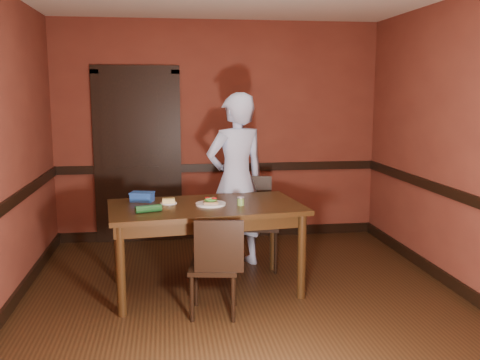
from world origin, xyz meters
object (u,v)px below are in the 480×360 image
object	(u,v)px
chair_far	(258,223)
cheese_saucer	(169,202)
chair_near	(214,265)
food_tub	(142,197)
sandwich_plate	(211,203)
sauce_jar	(241,201)
person	(236,181)
dining_table	(206,248)

from	to	relation	value
chair_far	cheese_saucer	bearing A→B (deg)	-140.36
chair_near	food_tub	xyz separation A→B (m)	(-0.60, 0.79, 0.44)
sandwich_plate	cheese_saucer	xyz separation A→B (m)	(-0.38, 0.11, -0.00)
sauce_jar	food_tub	xyz separation A→B (m)	(-0.90, 0.30, 0.01)
chair_far	person	size ratio (longest dim) A/B	0.52
cheese_saucer	food_tub	size ratio (longest dim) A/B	0.63
chair_far	sauce_jar	world-z (taller)	chair_far
cheese_saucer	food_tub	xyz separation A→B (m)	(-0.25, 0.13, 0.03)
chair_near	sauce_jar	world-z (taller)	sauce_jar
dining_table	sandwich_plate	xyz separation A→B (m)	(0.05, -0.01, 0.43)
person	sauce_jar	xyz separation A→B (m)	(-0.06, -0.76, -0.06)
sandwich_plate	sauce_jar	size ratio (longest dim) A/B	3.60
dining_table	food_tub	xyz separation A→B (m)	(-0.58, 0.23, 0.45)
chair_near	sandwich_plate	xyz separation A→B (m)	(0.02, 0.54, 0.41)
food_tub	dining_table	bearing A→B (deg)	-5.71
chair_far	person	world-z (taller)	person
sauce_jar	food_tub	bearing A→B (deg)	161.27
sauce_jar	person	bearing A→B (deg)	85.76
cheese_saucer	food_tub	world-z (taller)	food_tub
cheese_saucer	person	bearing A→B (deg)	39.85
cheese_saucer	food_tub	bearing A→B (deg)	151.51
sandwich_plate	sauce_jar	xyz separation A→B (m)	(0.27, -0.06, 0.02)
sandwich_plate	sauce_jar	world-z (taller)	sauce_jar
person	sauce_jar	bearing A→B (deg)	65.77
dining_table	chair_near	bearing A→B (deg)	-94.22
person	chair_far	bearing A→B (deg)	135.15
sauce_jar	food_tub	size ratio (longest dim) A/B	0.31
dining_table	person	distance (m)	0.93
dining_table	chair_far	size ratio (longest dim) A/B	1.83
person	sandwich_plate	xyz separation A→B (m)	(-0.33, -0.70, -0.08)
dining_table	sauce_jar	distance (m)	0.55
sandwich_plate	cheese_saucer	world-z (taller)	sandwich_plate
sandwich_plate	dining_table	bearing A→B (deg)	162.15
person	cheese_saucer	world-z (taller)	person
person	cheese_saucer	bearing A→B (deg)	19.86
dining_table	person	xyz separation A→B (m)	(0.37, 0.69, 0.51)
chair_near	sandwich_plate	size ratio (longest dim) A/B	3.05
dining_table	chair_far	xyz separation A→B (m)	(0.59, 0.59, 0.07)
chair_near	sauce_jar	xyz separation A→B (m)	(0.29, 0.48, 0.43)
sauce_jar	food_tub	distance (m)	0.95
chair_far	dining_table	bearing A→B (deg)	-123.24
chair_near	sauce_jar	size ratio (longest dim) A/B	10.96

